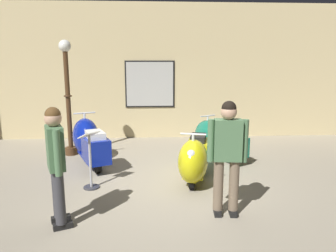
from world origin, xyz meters
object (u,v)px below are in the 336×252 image
(scooter_1, at_px, (195,159))
(scooter_2, at_px, (215,139))
(info_stanchion, at_px, (90,165))
(visitor_1, at_px, (227,151))
(visitor_0, at_px, (56,159))
(lamppost, at_px, (68,95))
(scooter_0, at_px, (89,141))

(scooter_1, bearing_deg, scooter_2, 170.49)
(info_stanchion, bearing_deg, scooter_2, 34.05)
(scooter_1, xyz_separation_m, visitor_1, (0.27, -1.28, 0.51))
(visitor_0, bearing_deg, scooter_2, 25.51)
(lamppost, distance_m, visitor_0, 3.54)
(lamppost, distance_m, info_stanchion, 2.51)
(scooter_1, bearing_deg, info_stanchion, -70.71)
(scooter_1, relative_size, visitor_1, 1.02)
(scooter_1, xyz_separation_m, scooter_2, (0.70, 1.56, -0.02))
(scooter_0, height_order, visitor_0, visitor_0)
(scooter_1, relative_size, lamppost, 0.63)
(scooter_0, height_order, info_stanchion, scooter_0)
(scooter_1, xyz_separation_m, lamppost, (-2.70, 1.98, 0.99))
(info_stanchion, bearing_deg, scooter_1, 4.82)
(scooter_0, relative_size, scooter_1, 1.08)
(visitor_1, bearing_deg, scooter_0, 48.54)
(scooter_1, relative_size, visitor_0, 1.04)
(visitor_1, bearing_deg, scooter_1, 17.47)
(visitor_0, bearing_deg, scooter_1, 13.24)
(scooter_2, bearing_deg, visitor_1, 142.92)
(visitor_1, bearing_deg, visitor_0, 99.92)
(lamppost, distance_m, visitor_1, 4.44)
(scooter_2, bearing_deg, info_stanchion, 95.47)
(scooter_2, relative_size, lamppost, 0.59)
(scooter_1, height_order, visitor_1, visitor_1)
(scooter_2, bearing_deg, scooter_0, 66.55)
(scooter_2, xyz_separation_m, info_stanchion, (-2.54, -1.72, -0.01))
(visitor_0, relative_size, visitor_1, 0.98)
(visitor_0, xyz_separation_m, visitor_1, (2.31, 0.18, 0.02))
(lamppost, height_order, info_stanchion, lamppost)
(scooter_0, relative_size, visitor_1, 1.10)
(scooter_2, relative_size, info_stanchion, 1.55)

